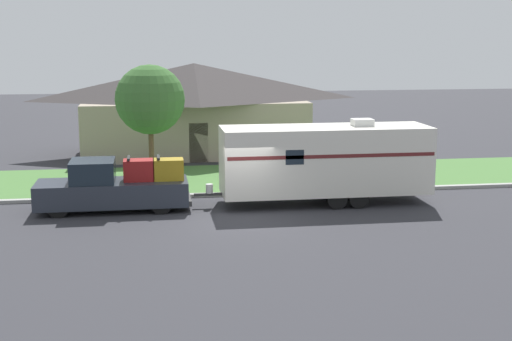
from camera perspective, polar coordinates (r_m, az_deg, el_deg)
The scene contains 8 objects.
ground_plane at distance 26.22m, azimuth -1.00°, elevation -3.82°, with size 120.00×120.00×0.00m, color #2D2D33.
curb_strip at distance 29.82m, azimuth -1.96°, elevation -1.90°, with size 80.00×0.30×0.14m.
lawn_strip at distance 33.38m, azimuth -2.69°, elevation -0.64°, with size 80.00×7.00×0.03m.
house_across_street at distance 40.45m, azimuth -4.95°, elevation 5.08°, with size 13.22×6.64×5.09m.
pickup_truck at distance 27.69m, azimuth -11.32°, elevation -1.33°, with size 5.83×1.96×2.06m.
travel_trailer at distance 28.35m, azimuth 5.57°, elevation 0.86°, with size 9.34×2.43×3.36m.
mailbox at distance 32.23m, azimuth 11.31°, elevation 0.50°, with size 0.48×0.20×1.28m.
tree_in_yard at distance 32.74m, azimuth -8.48°, elevation 5.62°, with size 3.16×3.16×5.33m.
Camera 1 is at (-3.35, -25.16, 6.57)m, focal length 50.00 mm.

